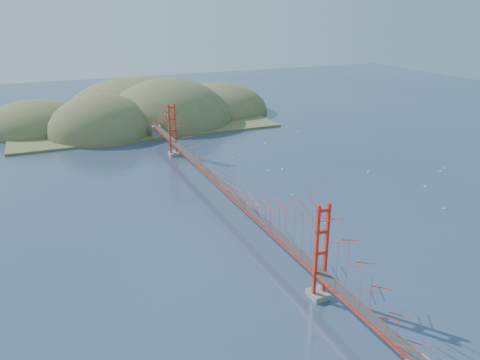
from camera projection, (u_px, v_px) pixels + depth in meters
name	position (u px, v px, depth m)	size (l,w,h in m)	color
ground	(223.00, 203.00, 79.95)	(320.00, 320.00, 0.00)	navy
bridge	(222.00, 164.00, 77.66)	(2.20, 94.40, 12.00)	gray
far_headlands	(145.00, 119.00, 139.62)	(84.00, 58.00, 25.00)	olive
sailboat_14	(282.00, 169.00, 96.35)	(0.49, 0.60, 0.71)	white
sailboat_17	(298.00, 132.00, 124.73)	(0.57, 0.48, 0.65)	white
sailboat_12	(209.00, 157.00, 104.22)	(0.58, 0.58, 0.64)	white
sailboat_2	(444.00, 208.00, 77.60)	(0.59, 0.59, 0.62)	white
sailboat_0	(326.00, 223.00, 72.45)	(0.49, 0.51, 0.57)	white
sailboat_11	(440.00, 171.00, 95.09)	(0.71, 0.71, 0.75)	white
sailboat_1	(269.00, 170.00, 95.75)	(0.51, 0.51, 0.57)	white
sailboat_5	(425.00, 186.00, 87.19)	(0.48, 0.56, 0.65)	white
sailboat_3	(240.00, 154.00, 105.73)	(0.58, 0.58, 0.60)	white
sailboat_16	(292.00, 195.00, 83.25)	(0.55, 0.55, 0.58)	white
sailboat_4	(368.00, 172.00, 94.67)	(0.68, 0.68, 0.72)	white
sailboat_15	(265.00, 144.00, 114.13)	(0.60, 0.60, 0.68)	white
sailboat_9	(444.00, 168.00, 96.81)	(0.60, 0.60, 0.63)	white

